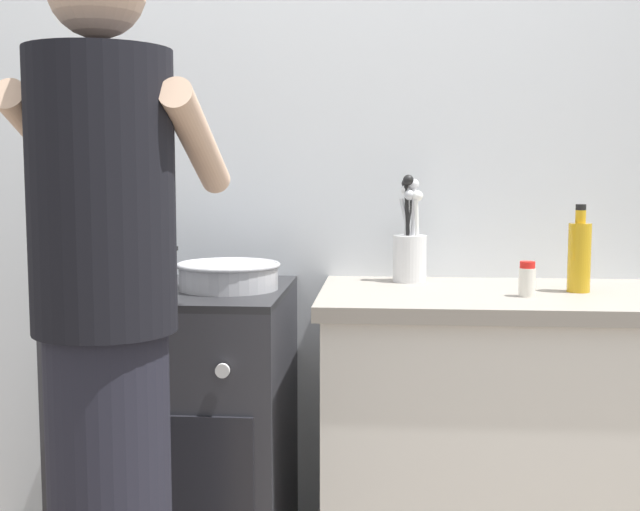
# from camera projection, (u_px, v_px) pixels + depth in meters

# --- Properties ---
(back_wall) EXTENTS (3.20, 0.10, 2.50)m
(back_wall) POSITION_uv_depth(u_px,v_px,m) (377.00, 165.00, 2.63)
(back_wall) COLOR silver
(back_wall) RESTS_ON ground
(countertop) EXTENTS (1.00, 0.60, 0.90)m
(countertop) POSITION_uv_depth(u_px,v_px,m) (497.00, 449.00, 2.34)
(countertop) COLOR silver
(countertop) RESTS_ON ground
(stove_range) EXTENTS (0.60, 0.62, 0.90)m
(stove_range) POSITION_uv_depth(u_px,v_px,m) (184.00, 441.00, 2.41)
(stove_range) COLOR #2D2D33
(stove_range) RESTS_ON ground
(pot) EXTENTS (0.26, 0.19, 0.12)m
(pot) POSITION_uv_depth(u_px,v_px,m) (134.00, 267.00, 2.37)
(pot) COLOR #38383D
(pot) RESTS_ON stove_range
(mixing_bowl) EXTENTS (0.29, 0.29, 0.08)m
(mixing_bowl) POSITION_uv_depth(u_px,v_px,m) (229.00, 274.00, 2.33)
(mixing_bowl) COLOR #B7B7BC
(mixing_bowl) RESTS_ON stove_range
(utensil_crock) EXTENTS (0.10, 0.10, 0.32)m
(utensil_crock) POSITION_uv_depth(u_px,v_px,m) (410.00, 248.00, 2.49)
(utensil_crock) COLOR silver
(utensil_crock) RESTS_ON countertop
(spice_bottle) EXTENTS (0.04, 0.04, 0.09)m
(spice_bottle) POSITION_uv_depth(u_px,v_px,m) (527.00, 279.00, 2.20)
(spice_bottle) COLOR silver
(spice_bottle) RESTS_ON countertop
(oil_bottle) EXTENTS (0.06, 0.06, 0.24)m
(oil_bottle) POSITION_uv_depth(u_px,v_px,m) (579.00, 255.00, 2.28)
(oil_bottle) COLOR gold
(oil_bottle) RESTS_ON countertop
(person) EXTENTS (0.41, 0.50, 1.70)m
(person) POSITION_uv_depth(u_px,v_px,m) (107.00, 349.00, 1.75)
(person) COLOR black
(person) RESTS_ON ground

